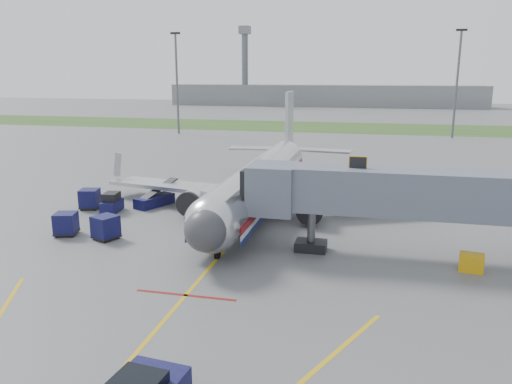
% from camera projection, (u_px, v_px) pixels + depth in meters
% --- Properties ---
extents(ground, '(400.00, 400.00, 0.00)m').
position_uv_depth(ground, '(208.00, 269.00, 32.09)').
color(ground, '#565659').
rests_on(ground, ground).
extents(grass_strip, '(300.00, 25.00, 0.01)m').
position_uv_depth(grass_strip, '(330.00, 127.00, 117.32)').
color(grass_strip, '#2D4C1E').
rests_on(grass_strip, ground).
extents(apron_markings, '(21.52, 50.00, 0.01)m').
position_uv_depth(apron_markings, '(161.00, 324.00, 25.08)').
color(apron_markings, gold).
rests_on(apron_markings, ground).
extents(airliner, '(32.10, 35.67, 10.25)m').
position_uv_depth(airliner, '(260.00, 181.00, 45.91)').
color(airliner, silver).
rests_on(airliner, ground).
extents(jet_bridge, '(25.30, 4.00, 6.90)m').
position_uv_depth(jet_bridge, '(416.00, 195.00, 32.93)').
color(jet_bridge, slate).
rests_on(jet_bridge, ground).
extents(light_mast_left, '(2.00, 0.44, 20.40)m').
position_uv_depth(light_mast_left, '(177.00, 81.00, 102.56)').
color(light_mast_left, '#595B60').
rests_on(light_mast_left, ground).
extents(light_mast_right, '(2.00, 0.44, 20.40)m').
position_uv_depth(light_mast_right, '(457.00, 82.00, 95.07)').
color(light_mast_right, '#595B60').
rests_on(light_mast_right, ground).
extents(distant_terminal, '(120.00, 14.00, 8.00)m').
position_uv_depth(distant_terminal, '(323.00, 95.00, 194.39)').
color(distant_terminal, slate).
rests_on(distant_terminal, ground).
extents(control_tower, '(4.00, 4.00, 30.00)m').
position_uv_depth(control_tower, '(245.00, 60.00, 193.24)').
color(control_tower, '#595B60').
rests_on(control_tower, ground).
extents(baggage_tug, '(1.62, 2.70, 1.79)m').
position_uv_depth(baggage_tug, '(112.00, 203.00, 45.20)').
color(baggage_tug, black).
rests_on(baggage_tug, ground).
extents(baggage_cart_a, '(2.21, 2.21, 1.81)m').
position_uv_depth(baggage_cart_a, '(106.00, 227.00, 37.74)').
color(baggage_cart_a, black).
rests_on(baggage_cart_a, ground).
extents(baggage_cart_b, '(2.00, 2.00, 1.76)m').
position_uv_depth(baggage_cart_b, '(66.00, 224.00, 38.73)').
color(baggage_cart_b, black).
rests_on(baggage_cart_b, ground).
extents(baggage_cart_c, '(2.06, 2.06, 1.83)m').
position_uv_depth(baggage_cart_c, '(90.00, 199.00, 46.29)').
color(baggage_cart_c, black).
rests_on(baggage_cart_c, ground).
extents(belt_loader, '(3.01, 4.82, 2.30)m').
position_uv_depth(belt_loader, '(155.00, 200.00, 47.33)').
color(belt_loader, black).
rests_on(belt_loader, ground).
extents(ground_power_cart, '(1.60, 1.19, 1.17)m').
position_uv_depth(ground_power_cart, '(471.00, 263.00, 31.62)').
color(ground_power_cart, '#CE940C').
rests_on(ground_power_cart, ground).
extents(ramp_worker, '(0.74, 0.72, 1.71)m').
position_uv_depth(ramp_worker, '(184.00, 200.00, 46.20)').
color(ramp_worker, '#A2E31A').
rests_on(ramp_worker, ground).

